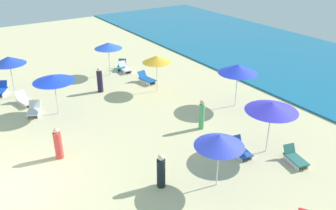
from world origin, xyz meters
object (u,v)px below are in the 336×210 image
object	(u,v)px
lounge_chair_6_0	(122,66)
beachgoer_2	(100,81)
umbrella_4	(219,140)
umbrella_5	(53,79)
umbrella_6	(108,45)
lounge_chair_1_0	(295,158)
lounge_chair_6_1	(125,68)
beachgoer_1	(58,144)
cooler_box_1	(64,79)
beachgoer_5	(202,115)
lounge_chair_2_0	(1,90)
beachgoer_3	(161,172)
umbrella_2	(9,60)
lounge_chair_5_0	(34,110)
lounge_chair_1_1	(240,149)
umbrella_3	(238,69)
umbrella_0	(157,59)
umbrella_1	(272,107)
lounge_chair_0_0	(146,79)
lounge_chair_2_1	(25,100)

from	to	relation	value
lounge_chair_6_0	beachgoer_2	size ratio (longest dim) A/B	0.81
umbrella_4	umbrella_5	world-z (taller)	umbrella_4
umbrella_6	lounge_chair_1_0	bearing A→B (deg)	8.46
lounge_chair_1_0	lounge_chair_6_1	size ratio (longest dim) A/B	0.95
beachgoer_1	cooler_box_1	size ratio (longest dim) A/B	3.14
beachgoer_5	cooler_box_1	bearing A→B (deg)	149.42
lounge_chair_2_0	umbrella_5	bearing A→B (deg)	-36.36
umbrella_5	cooler_box_1	bearing A→B (deg)	157.59
beachgoer_3	beachgoer_5	world-z (taller)	beachgoer_5
umbrella_2	lounge_chair_5_0	world-z (taller)	umbrella_2
lounge_chair_1_1	umbrella_6	world-z (taller)	umbrella_6
umbrella_2	umbrella_3	distance (m)	13.78
lounge_chair_1_1	beachgoer_1	distance (m)	8.38
lounge_chair_1_1	lounge_chair_5_0	distance (m)	11.80
lounge_chair_1_0	umbrella_5	world-z (taller)	umbrella_5
umbrella_0	lounge_chair_2_0	size ratio (longest dim) A/B	1.75
lounge_chair_1_1	lounge_chair_2_0	world-z (taller)	lounge_chair_1_1
lounge_chair_6_1	beachgoer_2	world-z (taller)	beachgoer_2
beachgoer_1	umbrella_1	bearing A→B (deg)	98.69
umbrella_2	lounge_chair_6_0	distance (m)	8.31
lounge_chair_2_0	lounge_chair_6_0	bearing A→B (deg)	28.34
lounge_chair_0_0	lounge_chair_1_0	bearing A→B (deg)	-96.87
umbrella_0	lounge_chair_1_0	distance (m)	10.61
umbrella_1	umbrella_6	bearing A→B (deg)	-172.28
lounge_chair_5_0	lounge_chair_2_1	bearing A→B (deg)	117.43
lounge_chair_2_1	beachgoer_1	bearing A→B (deg)	-103.54
umbrella_1	lounge_chair_5_0	bearing A→B (deg)	-140.66
lounge_chair_6_0	lounge_chair_1_0	bearing A→B (deg)	-52.44
lounge_chair_2_0	cooler_box_1	bearing A→B (deg)	26.73
lounge_chair_5_0	cooler_box_1	bearing A→B (deg)	75.70
umbrella_4	lounge_chair_6_0	distance (m)	15.16
umbrella_5	lounge_chair_5_0	distance (m)	2.33
lounge_chair_1_1	lounge_chair_2_1	world-z (taller)	lounge_chair_1_1
beachgoer_1	beachgoer_5	xyz separation A→B (m)	(1.40, 7.18, 0.07)
beachgoer_2	lounge_chair_1_0	bearing A→B (deg)	119.60
umbrella_0	lounge_chair_1_1	world-z (taller)	umbrella_0
umbrella_1	lounge_chair_1_0	world-z (taller)	umbrella_1
lounge_chair_2_0	lounge_chair_6_1	distance (m)	8.64
lounge_chair_2_1	beachgoer_5	bearing A→B (deg)	-62.22
lounge_chair_2_1	umbrella_3	distance (m)	12.90
lounge_chair_5_0	beachgoer_3	bearing A→B (deg)	-50.78
lounge_chair_1_1	lounge_chair_1_0	bearing A→B (deg)	-38.29
lounge_chair_2_1	lounge_chair_5_0	bearing A→B (deg)	-99.24
lounge_chair_0_0	umbrella_1	distance (m)	10.89
lounge_chair_0_0	lounge_chair_1_1	size ratio (longest dim) A/B	1.10
umbrella_0	lounge_chair_6_0	xyz separation A→B (m)	(-5.05, -0.07, -1.94)
umbrella_0	umbrella_4	size ratio (longest dim) A/B	1.02
beachgoer_1	lounge_chair_0_0	bearing A→B (deg)	164.86
umbrella_2	umbrella_1	bearing A→B (deg)	33.12
lounge_chair_1_0	beachgoer_5	world-z (taller)	beachgoer_5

